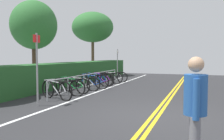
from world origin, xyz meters
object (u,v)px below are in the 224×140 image
bicycle_2 (72,85)px  tree_mid (34,25)px  bicycle_0 (56,90)px  bicycle_8 (114,77)px  tree_far_right (93,27)px  bicycle_6 (102,79)px  pedestrian (195,106)px  sign_post_near (37,63)px  bike_rack (91,77)px  bicycle_4 (92,81)px  bicycle_5 (97,80)px  bicycle_3 (82,84)px  bicycle_1 (65,88)px  bicycle_7 (109,78)px  sign_post_far (117,62)px

bicycle_2 → tree_mid: 5.30m
bicycle_0 → bicycle_2: size_ratio=0.95×
bicycle_8 → tree_far_right: 6.22m
bicycle_6 → pedestrian: bearing=-150.5°
sign_post_near → tree_mid: bearing=38.2°
bike_rack → tree_mid: bearing=80.0°
bike_rack → bicycle_4: bearing=-107.6°
bicycle_5 → pedestrian: pedestrian is taller
bicycle_3 → pedestrian: (-6.55, -5.12, 0.61)m
sign_post_near → bicycle_8: bearing=0.4°
bicycle_1 → bicycle_8: bearing=-1.5°
bicycle_3 → bicycle_5: bearing=-1.1°
bicycle_7 → tree_far_right: size_ratio=0.32×
bicycle_6 → bicycle_8: (1.58, -0.12, -0.02)m
bicycle_3 → tree_mid: size_ratio=0.36×
bicycle_3 → bicycle_8: bicycle_8 is taller
bicycle_8 → tree_mid: bearing=121.6°
bicycle_2 → bicycle_7: bearing=-3.1°
bike_rack → bicycle_5: bike_rack is taller
bicycle_8 → pedestrian: pedestrian is taller
tree_mid → bicycle_6: bearing=-77.5°
bicycle_6 → bicycle_8: bicycle_6 is taller
bicycle_2 → pedestrian: bearing=-138.1°
sign_post_far → tree_far_right: size_ratio=0.40×
bike_rack → bicycle_1: 2.40m
bicycle_5 → tree_mid: tree_mid is taller
bicycle_0 → bicycle_6: 4.70m
sign_post_far → tree_mid: (-3.47, 3.84, 2.11)m
bicycle_3 → tree_mid: (1.52, 3.78, 3.03)m
bicycle_1 → bicycle_8: (5.50, -0.15, -0.02)m
bicycle_6 → pedestrian: 10.26m
bicycle_1 → sign_post_far: sign_post_far is taller
bicycle_1 → tree_far_right: tree_far_right is taller
bicycle_0 → bicycle_3: bearing=3.5°
bicycle_7 → bicycle_8: size_ratio=0.97×
bicycle_0 → tree_mid: (3.85, 3.92, 3.00)m
bicycle_3 → sign_post_far: sign_post_far is taller
bicycle_3 → bicycle_8: (3.95, -0.19, 0.00)m
sign_post_near → pedestrian: bearing=-121.3°
pedestrian → tree_far_right: size_ratio=0.32×
tree_far_right → bike_rack: bearing=-156.4°
bike_rack → sign_post_near: size_ratio=3.13×
bicycle_8 → pedestrian: size_ratio=1.05×
bicycle_0 → bicycle_3: 2.34m
bicycle_0 → bicycle_1: size_ratio=1.00×
bike_rack → bicycle_4: 0.23m
bicycle_7 → bicycle_1: bearing=178.7°
bicycle_0 → bicycle_1: bicycle_0 is taller
bicycle_4 → bicycle_6: bearing=2.9°
bicycle_6 → tree_mid: tree_mid is taller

